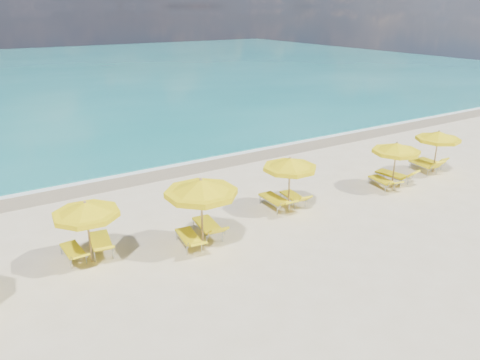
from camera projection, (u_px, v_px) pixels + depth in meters
ground_plane at (261, 221)px, 17.92m from camera, size 120.00×120.00×0.00m
ocean at (31, 75)px, 55.87m from camera, size 120.00×80.00×0.30m
wet_sand_band at (178, 168)px, 23.77m from camera, size 120.00×2.60×0.01m
foam_line at (171, 164)px, 24.40m from camera, size 120.00×1.20×0.03m
whitecap_near at (20, 142)px, 28.34m from camera, size 14.00×0.36×0.05m
whitecap_far at (179, 100)px, 40.92m from camera, size 18.00×0.30×0.05m
umbrella_2 at (86, 210)px, 14.42m from camera, size 2.60×2.60×2.13m
umbrella_3 at (201, 188)px, 15.31m from camera, size 3.19×3.19×2.49m
umbrella_4 at (290, 165)px, 18.41m from camera, size 2.84×2.84×2.19m
umbrella_5 at (396, 149)px, 20.63m from camera, size 2.25×2.25×2.14m
umbrella_6 at (438, 137)px, 22.56m from camera, size 2.44×2.44×2.13m
lounger_2_left at (74, 254)px, 15.10m from camera, size 0.61×1.70×0.64m
lounger_2_right at (101, 246)px, 15.55m from camera, size 0.95×2.03×0.78m
lounger_3_left at (189, 241)px, 15.95m from camera, size 0.82×1.86×0.65m
lounger_3_right at (208, 230)px, 16.66m from camera, size 0.91×2.07×0.84m
lounger_4_left at (275, 203)px, 18.95m from camera, size 0.72×2.00×0.76m
lounger_4_right at (293, 200)px, 19.36m from camera, size 0.73×1.73×0.72m
lounger_5_left at (382, 183)px, 21.12m from camera, size 0.81×1.82×0.66m
lounger_5_right at (393, 178)px, 21.68m from camera, size 0.90×2.01×0.89m
lounger_6_left at (424, 167)px, 23.14m from camera, size 0.91×1.90×0.88m
lounger_6_right at (430, 164)px, 23.74m from camera, size 0.65×1.60×0.78m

